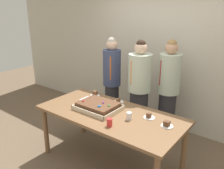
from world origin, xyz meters
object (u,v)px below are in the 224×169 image
object	(u,v)px
sheet_cake	(98,106)
plated_slice_far_right	(95,94)
plated_slice_far_left	(118,101)
drink_cup_middle	(109,122)
cake_server_utensil	(84,98)
plated_slice_near_left	(167,125)
drink_cup_nearest	(129,116)
plated_slice_near_right	(149,117)
person_green_shirt_behind	(168,91)
person_serving_front	(139,91)
person_striped_tie_right	(112,83)
party_table	(110,118)

from	to	relation	value
sheet_cake	plated_slice_far_right	bearing A→B (deg)	136.21
plated_slice_far_left	drink_cup_middle	bearing A→B (deg)	-62.29
plated_slice_far_right	cake_server_utensil	xyz separation A→B (m)	(-0.05, -0.19, -0.02)
plated_slice_near_left	drink_cup_nearest	distance (m)	0.48
plated_slice_near_left	drink_cup_nearest	size ratio (longest dim) A/B	1.50
plated_slice_near_left	plated_slice_near_right	size ratio (longest dim) A/B	1.00
plated_slice_far_right	person_green_shirt_behind	size ratio (longest dim) A/B	0.09
drink_cup_middle	person_serving_front	bearing A→B (deg)	102.66
person_striped_tie_right	plated_slice_near_left	bearing A→B (deg)	36.00
person_striped_tie_right	person_serving_front	bearing A→B (deg)	57.24
sheet_cake	plated_slice_near_right	distance (m)	0.73
plated_slice_far_right	drink_cup_nearest	xyz separation A→B (m)	(0.91, -0.37, 0.02)
cake_server_utensil	party_table	bearing A→B (deg)	-14.61
plated_slice_near_left	cake_server_utensil	distance (m)	1.43
plated_slice_near_right	party_table	bearing A→B (deg)	-160.18
plated_slice_near_left	plated_slice_far_left	distance (m)	0.94
plated_slice_near_left	plated_slice_far_left	world-z (taller)	plated_slice_near_left
plated_slice_near_left	plated_slice_near_right	xyz separation A→B (m)	(-0.28, 0.07, -0.01)
person_serving_front	person_striped_tie_right	size ratio (longest dim) A/B	1.01
party_table	person_serving_front	bearing A→B (deg)	91.23
cake_server_utensil	person_striped_tie_right	distance (m)	0.70
plated_slice_far_left	person_striped_tie_right	bearing A→B (deg)	135.59
person_striped_tie_right	party_table	bearing A→B (deg)	10.01
plated_slice_near_left	person_striped_tie_right	size ratio (longest dim) A/B	0.09
party_table	person_green_shirt_behind	distance (m)	1.15
drink_cup_nearest	plated_slice_far_left	bearing A→B (deg)	139.55
cake_server_utensil	person_green_shirt_behind	xyz separation A→B (m)	(0.99, 0.91, 0.08)
plated_slice_far_left	person_serving_front	world-z (taller)	person_serving_front
plated_slice_near_left	person_striped_tie_right	world-z (taller)	person_striped_tie_right
plated_slice_far_left	plated_slice_near_right	bearing A→B (deg)	-16.23
plated_slice_near_left	drink_cup_nearest	xyz separation A→B (m)	(-0.46, -0.12, 0.02)
sheet_cake	person_serving_front	size ratio (longest dim) A/B	0.35
plated_slice_far_right	person_striped_tie_right	xyz separation A→B (m)	(-0.04, 0.50, 0.06)
plated_slice_near_left	person_green_shirt_behind	xyz separation A→B (m)	(-0.43, 0.97, 0.06)
drink_cup_nearest	sheet_cake	bearing A→B (deg)	-179.96
plated_slice_far_left	drink_cup_middle	world-z (taller)	drink_cup_middle
plated_slice_far_left	person_striped_tie_right	xyz separation A→B (m)	(-0.51, 0.50, 0.07)
plated_slice_far_left	drink_cup_nearest	bearing A→B (deg)	-40.45
cake_server_utensil	person_striped_tie_right	world-z (taller)	person_striped_tie_right
person_serving_front	cake_server_utensil	bearing A→B (deg)	-32.32
plated_slice_far_left	cake_server_utensil	bearing A→B (deg)	-159.45
plated_slice_far_right	drink_cup_middle	distance (m)	1.05
party_table	plated_slice_near_left	xyz separation A→B (m)	(0.78, 0.11, 0.11)
plated_slice_near_right	plated_slice_far_right	size ratio (longest dim) A/B	1.00
person_serving_front	person_striped_tie_right	distance (m)	0.61
plated_slice_far_left	cake_server_utensil	xyz separation A→B (m)	(-0.52, -0.20, -0.01)
plated_slice_near_right	cake_server_utensil	bearing A→B (deg)	-179.30
plated_slice_far_left	person_serving_front	size ratio (longest dim) A/B	0.09
sheet_cake	person_green_shirt_behind	bearing A→B (deg)	63.36
party_table	sheet_cake	xyz separation A→B (m)	(-0.20, -0.01, 0.13)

